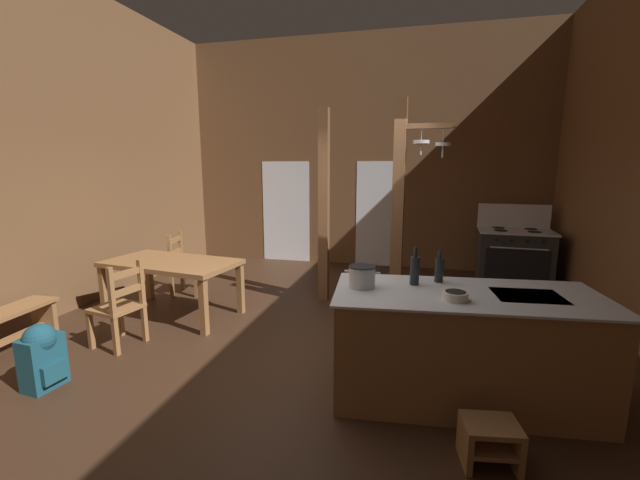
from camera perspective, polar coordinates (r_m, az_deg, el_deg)
ground_plane at (r=4.48m, az=-2.42°, el=-16.20°), size 7.68×8.87×0.10m
wall_back at (r=8.03m, az=5.94°, el=12.15°), size 7.68×0.14×4.41m
wall_left at (r=6.03m, az=-37.21°, el=10.70°), size 0.14×8.87×4.41m
glazed_door_back_left at (r=8.37m, az=-4.86°, el=4.02°), size 1.00×0.01×2.05m
glazed_panel_back_right at (r=7.96m, az=8.16°, el=3.62°), size 0.84×0.01×2.05m
kitchen_island at (r=3.70m, az=19.70°, el=-13.99°), size 2.24×1.17×0.93m
stove_range at (r=7.38m, az=25.79°, el=-2.14°), size 1.18×0.88×1.32m
support_post_with_pot_rack at (r=5.01m, az=11.37°, el=4.69°), size 0.68×0.20×2.76m
support_post_center at (r=5.79m, az=0.55°, el=4.71°), size 0.14×0.14×2.76m
step_stool at (r=3.17m, az=23.00°, el=-24.67°), size 0.40×0.33×0.30m
dining_table at (r=5.62m, az=-20.34°, el=-3.67°), size 1.80×1.12×0.74m
ladderback_chair_near_window at (r=6.57m, az=-18.67°, el=-3.37°), size 0.50×0.50×0.95m
ladderback_chair_by_post at (r=4.93m, az=-26.59°, el=-8.48°), size 0.51×0.51×0.95m
bench_along_left_wall at (r=5.48m, az=-38.41°, el=-9.52°), size 0.43×1.16×0.44m
backpack at (r=4.45m, az=-34.79°, el=-13.20°), size 0.32×0.34×0.60m
stockpot_on_counter at (r=3.47m, az=5.99°, el=-5.18°), size 0.30×0.23×0.19m
mixing_bowl_on_counter at (r=3.31m, az=18.69°, el=-7.52°), size 0.19×0.19×0.07m
bottle_tall_on_counter at (r=3.61m, az=13.32°, el=-4.14°), size 0.08×0.08×0.34m
bottle_short_on_counter at (r=3.75m, az=16.57°, el=-4.01°), size 0.07×0.07×0.29m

